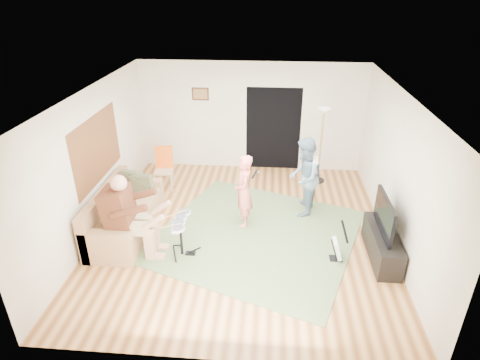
% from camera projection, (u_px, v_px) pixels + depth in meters
% --- Properties ---
extents(floor, '(6.00, 6.00, 0.00)m').
position_uv_depth(floor, '(242.00, 230.00, 7.82)').
color(floor, brown).
rests_on(floor, ground).
extents(walls, '(5.50, 6.00, 2.70)m').
position_uv_depth(walls, '(242.00, 168.00, 7.22)').
color(walls, silver).
rests_on(walls, floor).
extents(ceiling, '(6.00, 6.00, 0.00)m').
position_uv_depth(ceiling, '(242.00, 94.00, 6.62)').
color(ceiling, white).
rests_on(ceiling, walls).
extents(window_blinds, '(0.00, 2.05, 2.05)m').
position_uv_depth(window_blinds, '(97.00, 149.00, 7.51)').
color(window_blinds, brown).
rests_on(window_blinds, walls).
extents(doorway, '(2.10, 0.00, 2.10)m').
position_uv_depth(doorway, '(273.00, 129.00, 9.98)').
color(doorway, black).
rests_on(doorway, walls).
extents(picture_frame, '(0.42, 0.03, 0.32)m').
position_uv_depth(picture_frame, '(200.00, 94.00, 9.73)').
color(picture_frame, '#3F2314').
rests_on(picture_frame, walls).
extents(area_rug, '(4.49, 4.44, 0.02)m').
position_uv_depth(area_rug, '(256.00, 234.00, 7.69)').
color(area_rug, '#587144').
rests_on(area_rug, floor).
extents(sofa, '(0.91, 2.20, 0.89)m').
position_uv_depth(sofa, '(122.00, 218.00, 7.69)').
color(sofa, '#A97F54').
rests_on(sofa, floor).
extents(drummer, '(0.99, 0.55, 1.52)m').
position_uv_depth(drummer, '(132.00, 224.00, 6.94)').
color(drummer, '#552A18').
rests_on(drummer, sofa).
extents(drum_kit, '(0.41, 0.73, 0.75)m').
position_uv_depth(drum_kit, '(181.00, 239.00, 7.00)').
color(drum_kit, black).
rests_on(drum_kit, floor).
extents(singer, '(0.42, 0.58, 1.47)m').
position_uv_depth(singer, '(244.00, 191.00, 7.72)').
color(singer, '#FF776E').
rests_on(singer, floor).
extents(microphone, '(0.06, 0.06, 0.24)m').
position_uv_depth(microphone, '(254.00, 175.00, 7.54)').
color(microphone, black).
rests_on(microphone, singer).
extents(guitarist, '(0.77, 0.91, 1.65)m').
position_uv_depth(guitarist, '(304.00, 177.00, 8.06)').
color(guitarist, slate).
rests_on(guitarist, floor).
extents(guitar_held, '(0.17, 0.61, 0.26)m').
position_uv_depth(guitar_held, '(315.00, 164.00, 7.91)').
color(guitar_held, white).
rests_on(guitar_held, guitarist).
extents(guitar_spare, '(0.29, 0.26, 0.81)m').
position_uv_depth(guitar_spare, '(338.00, 249.00, 6.91)').
color(guitar_spare, black).
rests_on(guitar_spare, floor).
extents(torchiere_lamp, '(0.33, 0.33, 1.82)m').
position_uv_depth(torchiere_lamp, '(322.00, 132.00, 9.20)').
color(torchiere_lamp, black).
rests_on(torchiere_lamp, floor).
extents(dining_chair, '(0.47, 0.49, 0.98)m').
position_uv_depth(dining_chair, '(165.00, 174.00, 9.30)').
color(dining_chair, tan).
rests_on(dining_chair, floor).
extents(tv_cabinet, '(0.40, 1.40, 0.50)m').
position_uv_depth(tv_cabinet, '(382.00, 245.00, 6.98)').
color(tv_cabinet, black).
rests_on(tv_cabinet, floor).
extents(television, '(0.06, 1.08, 0.62)m').
position_uv_depth(television, '(385.00, 215.00, 6.71)').
color(television, black).
rests_on(television, tv_cabinet).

